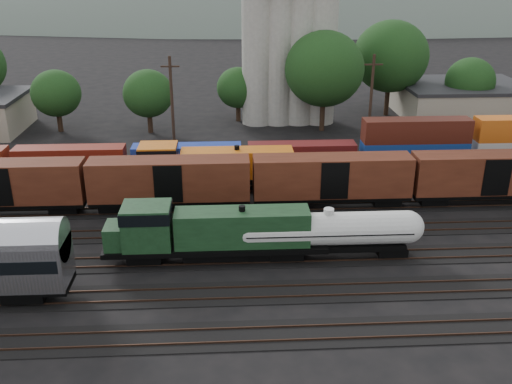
{
  "coord_description": "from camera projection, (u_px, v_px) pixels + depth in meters",
  "views": [
    {
      "loc": [
        -5.6,
        -45.27,
        22.46
      ],
      "look_at": [
        -3.05,
        2.0,
        3.0
      ],
      "focal_mm": 40.0,
      "sensor_mm": 36.0,
      "label": 1
    }
  ],
  "objects": [
    {
      "name": "ground",
      "position": [
        291.0,
        231.0,
        50.63
      ],
      "size": [
        600.0,
        600.0,
        0.0
      ],
      "primitive_type": "plane",
      "color": "black"
    },
    {
      "name": "tracks",
      "position": [
        291.0,
        231.0,
        50.61
      ],
      "size": [
        180.0,
        33.2,
        0.2
      ],
      "color": "black",
      "rests_on": "ground"
    },
    {
      "name": "green_locomotive",
      "position": [
        203.0,
        231.0,
        44.63
      ],
      "size": [
        17.55,
        3.1,
        4.65
      ],
      "color": "black",
      "rests_on": "ground"
    },
    {
      "name": "tank_car_a",
      "position": [
        328.0,
        231.0,
        45.2
      ],
      "size": [
        15.43,
        2.76,
        4.04
      ],
      "color": "silver",
      "rests_on": "ground"
    },
    {
      "name": "orange_locomotive",
      "position": [
        206.0,
        166.0,
        58.45
      ],
      "size": [
        19.01,
        3.17,
        4.75
      ],
      "color": "black",
      "rests_on": "ground"
    },
    {
      "name": "boxcar_string",
      "position": [
        170.0,
        180.0,
        53.51
      ],
      "size": [
        138.2,
        2.9,
        4.2
      ],
      "color": "black",
      "rests_on": "ground"
    },
    {
      "name": "container_wall",
      "position": [
        377.0,
        149.0,
        64.05
      ],
      "size": [
        178.4,
        2.6,
        5.8
      ],
      "color": "black",
      "rests_on": "ground"
    },
    {
      "name": "grain_silo",
      "position": [
        288.0,
        45.0,
        79.76
      ],
      "size": [
        13.4,
        5.0,
        29.0
      ],
      "color": "#A3A095",
      "rests_on": "ground"
    },
    {
      "name": "industrial_sheds",
      "position": [
        310.0,
        106.0,
        82.55
      ],
      "size": [
        119.38,
        17.26,
        5.1
      ],
      "color": "#9E937F",
      "rests_on": "ground"
    },
    {
      "name": "tree_band",
      "position": [
        303.0,
        74.0,
        81.48
      ],
      "size": [
        161.91,
        21.06,
        14.22
      ],
      "color": "black",
      "rests_on": "ground"
    },
    {
      "name": "utility_poles",
      "position": [
        272.0,
        104.0,
        68.59
      ],
      "size": [
        122.2,
        0.36,
        12.0
      ],
      "color": "black",
      "rests_on": "ground"
    },
    {
      "name": "distant_hills",
      "position": [
        281.0,
        46.0,
        299.76
      ],
      "size": [
        860.0,
        286.0,
        130.0
      ],
      "color": "#59665B",
      "rests_on": "ground"
    }
  ]
}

